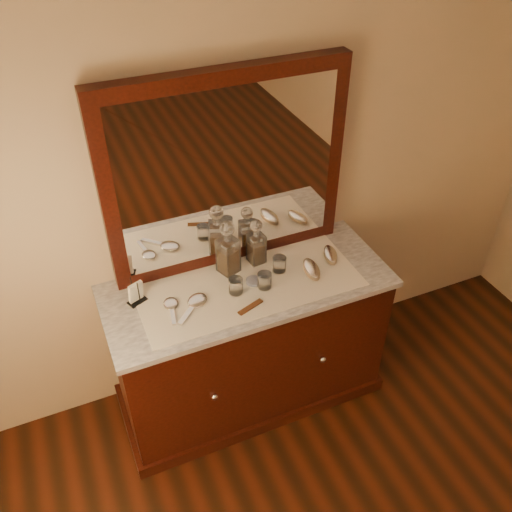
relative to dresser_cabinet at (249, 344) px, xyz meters
name	(u,v)px	position (x,y,z in m)	size (l,w,h in m)	color
dresser_cabinet	(249,344)	(0.00, 0.00, 0.00)	(1.40, 0.55, 0.82)	black
dresser_plinth	(249,387)	(0.00, 0.00, -0.37)	(1.46, 0.59, 0.08)	black
knob_left	(215,397)	(-0.30, -0.28, 0.04)	(0.04, 0.04, 0.04)	silver
knob_right	(323,359)	(0.30, -0.28, 0.04)	(0.04, 0.04, 0.04)	silver
marble_top	(248,286)	(0.00, 0.00, 0.42)	(1.44, 0.59, 0.03)	white
mirror_frame	(227,173)	(0.00, 0.25, 0.94)	(1.20, 0.08, 1.00)	black
mirror_glass	(230,176)	(0.00, 0.21, 0.94)	(1.06, 0.01, 0.86)	white
lace_runner	(250,286)	(0.00, -0.02, 0.44)	(1.10, 0.45, 0.00)	white
pin_dish	(253,281)	(0.03, 0.00, 0.45)	(0.08, 0.08, 0.01)	white
comb	(250,307)	(-0.06, -0.16, 0.45)	(0.14, 0.03, 0.01)	brown
napkin_rack	(136,293)	(-0.54, 0.09, 0.49)	(0.10, 0.08, 0.13)	black
decanter_left	(228,253)	(-0.05, 0.13, 0.56)	(0.12, 0.12, 0.30)	brown
decanter_right	(256,246)	(0.11, 0.14, 0.54)	(0.09, 0.09, 0.26)	brown
brush_near	(311,269)	(0.33, -0.05, 0.47)	(0.09, 0.17, 0.04)	#96785C
brush_far	(330,255)	(0.47, 0.02, 0.46)	(0.10, 0.16, 0.04)	#96785C
hand_mirror_outer	(171,306)	(-0.40, -0.01, 0.45)	(0.09, 0.19, 0.02)	silver
hand_mirror_inner	(195,303)	(-0.29, -0.04, 0.45)	(0.20, 0.20, 0.02)	silver
tumblers	(260,277)	(0.06, -0.02, 0.48)	(0.33, 0.16, 0.08)	white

